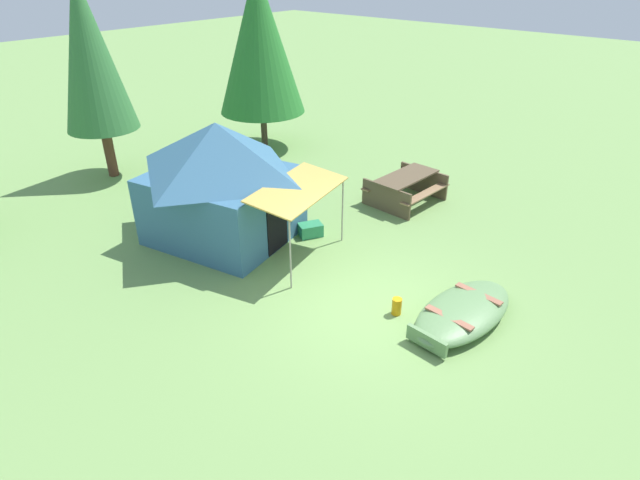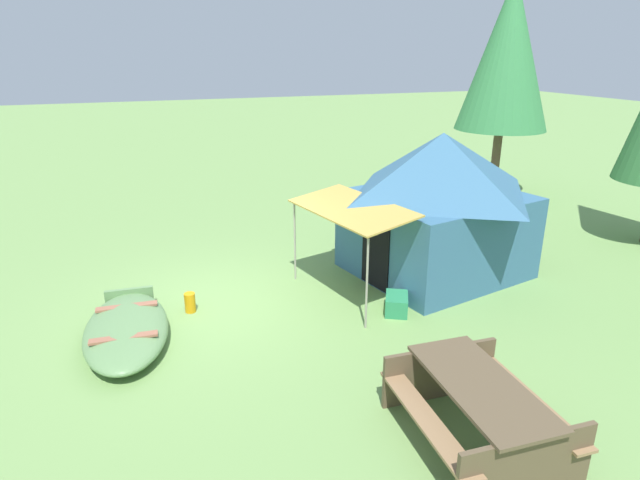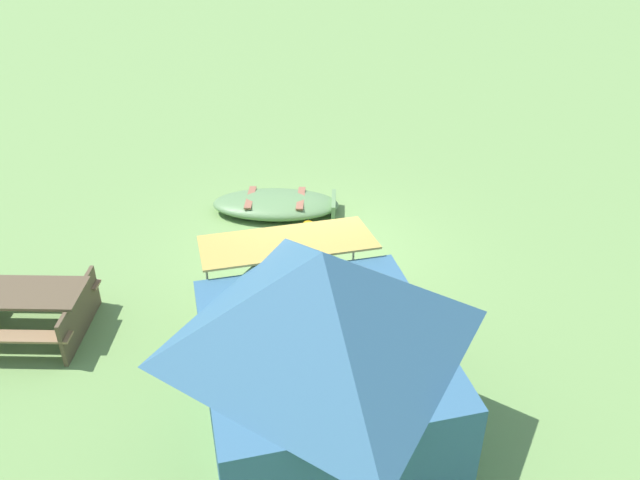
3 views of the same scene
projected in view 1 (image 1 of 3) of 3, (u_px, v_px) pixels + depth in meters
ground_plane at (369, 305)px, 10.00m from camera, size 80.00×80.00×0.00m
beached_rowboat at (463, 312)px, 9.48m from camera, size 2.60×1.39×0.37m
canvas_cabin_tent at (221, 180)px, 11.74m from camera, size 3.49×4.68×2.75m
picnic_table at (406, 185)px, 13.86m from camera, size 1.97×1.63×0.76m
cooler_box at (310, 230)px, 12.35m from camera, size 0.65×0.58×0.31m
fuel_can at (397, 306)px, 9.67m from camera, size 0.23×0.23×0.34m
pine_tree_back_left at (89, 53)px, 14.02m from camera, size 2.01×2.01×5.69m
pine_tree_far_center at (259, 42)px, 16.36m from camera, size 2.80×2.80×5.67m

